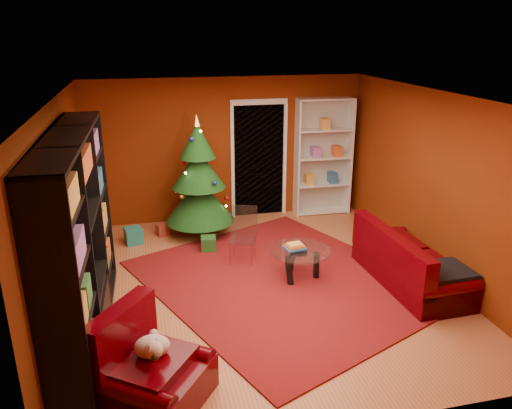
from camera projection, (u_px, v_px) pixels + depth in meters
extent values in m
cube|color=#AB5A33|center=(262.00, 286.00, 7.01)|extent=(5.00, 5.50, 0.05)
cube|color=silver|center=(263.00, 94.00, 6.12)|extent=(5.00, 5.50, 0.05)
cube|color=maroon|center=(226.00, 149.00, 9.11)|extent=(5.00, 0.05, 2.60)
cube|color=maroon|center=(60.00, 212.00, 6.02)|extent=(0.05, 5.50, 2.60)
cube|color=maroon|center=(435.00, 184.00, 7.11)|extent=(0.05, 5.50, 2.60)
cube|color=maroon|center=(283.00, 280.00, 7.08)|extent=(4.55, 4.84, 0.02)
cube|color=#1B756D|center=(133.00, 236.00, 8.29)|extent=(0.32, 0.32, 0.27)
cube|color=#1B511C|center=(209.00, 244.00, 8.02)|extent=(0.26, 0.26, 0.24)
cube|color=maroon|center=(163.00, 230.00, 8.63)|extent=(0.24, 0.24, 0.19)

